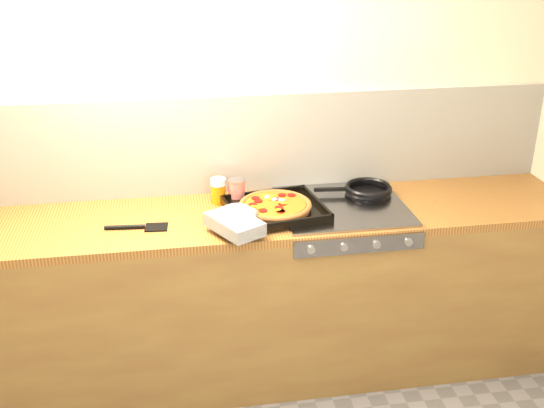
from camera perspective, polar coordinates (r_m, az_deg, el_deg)
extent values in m
plane|color=#BDB29F|center=(3.18, -2.74, 7.13)|extent=(3.20, 0.00, 3.20)
cube|color=white|center=(3.20, -2.68, 5.35)|extent=(3.20, 0.02, 0.50)
cube|color=olive|center=(3.25, -1.82, -8.39)|extent=(3.20, 0.60, 0.86)
cube|color=olive|center=(3.04, -1.92, -1.18)|extent=(3.20, 0.60, 0.04)
cube|color=gray|center=(2.87, 7.83, -3.59)|extent=(0.60, 0.03, 0.08)
cylinder|color=#A5A5AA|center=(2.81, 3.51, -4.10)|extent=(0.04, 0.02, 0.04)
cylinder|color=#A5A5AA|center=(2.84, 6.47, -3.85)|extent=(0.04, 0.02, 0.04)
cylinder|color=#A5A5AA|center=(2.88, 9.35, -3.60)|extent=(0.04, 0.02, 0.04)
cylinder|color=#A5A5AA|center=(2.93, 12.14, -3.34)|extent=(0.04, 0.02, 0.04)
cube|color=gray|center=(3.11, 6.32, -0.19)|extent=(0.60, 0.56, 0.02)
cube|color=black|center=(3.00, 0.29, -0.58)|extent=(0.49, 0.45, 0.01)
cube|color=black|center=(3.16, -0.78, 1.04)|extent=(0.44, 0.08, 0.02)
cube|color=black|center=(2.84, 1.48, -1.71)|extent=(0.44, 0.08, 0.02)
cube|color=black|center=(3.06, 4.07, 0.25)|extent=(0.07, 0.38, 0.02)
cube|color=black|center=(2.94, -3.65, -0.79)|extent=(0.07, 0.38, 0.02)
cylinder|color=brown|center=(3.00, 0.29, -0.28)|extent=(0.38, 0.38, 0.02)
torus|color=brown|center=(2.99, 0.29, -0.09)|extent=(0.39, 0.39, 0.03)
cylinder|color=orange|center=(2.99, 0.29, -0.05)|extent=(0.33, 0.33, 0.01)
cylinder|color=maroon|center=(2.98, 0.93, 0.03)|extent=(0.05, 0.05, 0.01)
cylinder|color=maroon|center=(3.04, -1.48, 0.53)|extent=(0.05, 0.05, 0.01)
cylinder|color=maroon|center=(2.90, 0.78, -0.67)|extent=(0.05, 0.05, 0.01)
cylinder|color=maroon|center=(2.97, -1.74, -0.07)|extent=(0.05, 0.05, 0.01)
cylinder|color=maroon|center=(3.08, 0.91, 0.80)|extent=(0.05, 0.05, 0.01)
cylinder|color=maroon|center=(3.03, 0.27, 0.46)|extent=(0.05, 0.05, 0.01)
cylinder|color=maroon|center=(2.91, -0.82, -0.59)|extent=(0.05, 0.05, 0.01)
cylinder|color=maroon|center=(3.08, 1.77, 0.80)|extent=(0.05, 0.05, 0.01)
cylinder|color=maroon|center=(2.90, 0.81, -0.64)|extent=(0.05, 0.05, 0.01)
cylinder|color=maroon|center=(2.94, 0.63, -0.34)|extent=(0.05, 0.05, 0.01)
cylinder|color=maroon|center=(3.01, -1.23, 0.26)|extent=(0.05, 0.05, 0.01)
ellipsoid|color=orange|center=(2.95, -1.17, -0.23)|extent=(0.04, 0.03, 0.01)
ellipsoid|color=orange|center=(2.95, -1.68, -0.23)|extent=(0.04, 0.03, 0.01)
ellipsoid|color=orange|center=(3.03, -0.20, 0.46)|extent=(0.04, 0.03, 0.01)
ellipsoid|color=orange|center=(3.07, -0.53, 0.75)|extent=(0.04, 0.03, 0.01)
ellipsoid|color=orange|center=(2.91, 0.54, -0.53)|extent=(0.04, 0.03, 0.01)
ellipsoid|color=orange|center=(2.98, 1.09, 0.05)|extent=(0.04, 0.03, 0.01)
ellipsoid|color=orange|center=(2.99, 0.75, 0.16)|extent=(0.04, 0.03, 0.01)
ellipsoid|color=orange|center=(2.94, -1.03, -0.31)|extent=(0.04, 0.03, 0.01)
ellipsoid|color=orange|center=(3.06, -0.06, 0.67)|extent=(0.04, 0.03, 0.01)
ellipsoid|color=silver|center=(3.06, -0.42, 0.68)|extent=(0.04, 0.04, 0.01)
ellipsoid|color=silver|center=(3.03, 0.23, 0.43)|extent=(0.04, 0.04, 0.01)
ellipsoid|color=silver|center=(3.02, 0.87, 0.36)|extent=(0.04, 0.04, 0.01)
cube|color=black|center=(2.79, -3.39, -1.81)|extent=(0.26, 0.31, 0.06)
ellipsoid|color=black|center=(2.90, -3.17, -0.71)|extent=(0.18, 0.18, 0.06)
cylinder|color=black|center=(2.83, -1.95, -1.31)|extent=(0.09, 0.12, 0.06)
cylinder|color=black|center=(3.24, 8.61, 0.97)|extent=(0.24, 0.24, 0.01)
torus|color=black|center=(3.23, 8.63, 1.33)|extent=(0.26, 0.26, 0.02)
cube|color=black|center=(3.19, 5.30, 1.31)|extent=(0.17, 0.04, 0.02)
cylinder|color=#A40E0D|center=(3.13, -3.19, 1.18)|extent=(0.10, 0.10, 0.11)
cylinder|color=#B2B2B7|center=(3.11, -3.22, 2.14)|extent=(0.11, 0.11, 0.01)
cylinder|color=#B2B2B7|center=(3.15, -3.17, 0.24)|extent=(0.11, 0.11, 0.01)
cylinder|color=orange|center=(3.13, -4.83, 0.92)|extent=(0.09, 0.09, 0.10)
cylinder|color=silver|center=(3.11, -4.87, 2.00)|extent=(0.10, 0.10, 0.03)
cylinder|color=#AA7E48|center=(3.21, -1.86, 0.82)|extent=(0.26, 0.06, 0.02)
ellipsoid|color=#AA7E48|center=(3.24, 0.53, 1.11)|extent=(0.06, 0.04, 0.02)
cube|color=black|center=(2.93, -10.32, -2.05)|extent=(0.11, 0.09, 0.01)
cylinder|color=black|center=(2.94, -13.07, -2.03)|extent=(0.18, 0.03, 0.02)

